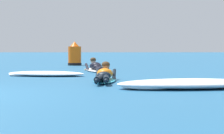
{
  "coord_description": "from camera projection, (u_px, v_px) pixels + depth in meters",
  "views": [
    {
      "loc": [
        3.08,
        -7.26,
        0.85
      ],
      "look_at": [
        3.15,
        5.14,
        0.27
      ],
      "focal_mm": 66.4,
      "sensor_mm": 36.0,
      "label": 1
    }
  ],
  "objects": [
    {
      "name": "surfer_far",
      "position": [
        96.0,
        68.0,
        14.77
      ],
      "size": [
        1.03,
        2.53,
        0.53
      ],
      "color": "white",
      "rests_on": "ground"
    },
    {
      "name": "whitewater_mid_left",
      "position": [
        189.0,
        84.0,
        8.63
      ],
      "size": [
        3.11,
        1.37,
        0.21
      ],
      "color": "white",
      "rests_on": "ground"
    },
    {
      "name": "channel_marker_buoy",
      "position": [
        75.0,
        56.0,
        19.98
      ],
      "size": [
        0.66,
        0.66,
        1.15
      ],
      "color": "#EA5B0F",
      "rests_on": "ground"
    },
    {
      "name": "whitewater_front",
      "position": [
        46.0,
        74.0,
        12.46
      ],
      "size": [
        2.46,
        1.29,
        0.15
      ],
      "color": "white",
      "rests_on": "ground"
    },
    {
      "name": "ground_plane",
      "position": [
        36.0,
        68.0,
        17.26
      ],
      "size": [
        120.0,
        120.0,
        0.0
      ],
      "primitive_type": "plane",
      "color": "#235B84"
    },
    {
      "name": "surfer_near",
      "position": [
        105.0,
        76.0,
        10.35
      ],
      "size": [
        0.65,
        2.5,
        0.54
      ],
      "color": "#2DB2D1",
      "rests_on": "ground"
    }
  ]
}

